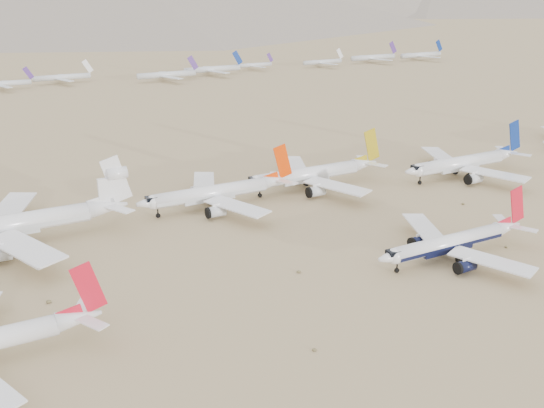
# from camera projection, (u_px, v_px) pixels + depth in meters

# --- Properties ---
(ground) EXTENTS (7000.00, 7000.00, 0.00)m
(ground) POSITION_uv_depth(u_px,v_px,m) (438.00, 270.00, 145.04)
(ground) COLOR #967F57
(ground) RESTS_ON ground
(main_airliner) EXTENTS (44.61, 43.57, 15.74)m
(main_airliner) POSITION_uv_depth(u_px,v_px,m) (454.00, 242.00, 150.02)
(main_airliner) COLOR white
(main_airliner) RESTS_ON ground
(row2_navy_widebody) EXTENTS (50.41, 49.30, 17.93)m
(row2_navy_widebody) POSITION_uv_depth(u_px,v_px,m) (465.00, 163.00, 212.88)
(row2_navy_widebody) COLOR white
(row2_navy_widebody) RESTS_ON ground
(row2_gold_tail) EXTENTS (50.30, 49.19, 17.91)m
(row2_gold_tail) POSITION_uv_depth(u_px,v_px,m) (313.00, 174.00, 200.66)
(row2_gold_tail) COLOR white
(row2_gold_tail) RESTS_ON ground
(row2_orange_tail) EXTENTS (48.20, 47.15, 17.19)m
(row2_orange_tail) POSITION_uv_depth(u_px,v_px,m) (217.00, 192.00, 183.69)
(row2_orange_tail) COLOR white
(row2_orange_tail) RESTS_ON ground
(row2_white_trijet) EXTENTS (58.58, 57.25, 20.76)m
(row2_white_trijet) POSITION_uv_depth(u_px,v_px,m) (17.00, 223.00, 157.13)
(row2_white_trijet) COLOR white
(row2_white_trijet) RESTS_ON ground
(distant_storage_row) EXTENTS (563.69, 61.27, 14.89)m
(distant_storage_row) POSITION_uv_depth(u_px,v_px,m) (124.00, 75.00, 413.97)
(distant_storage_row) COLOR silver
(distant_storage_row) RESTS_ON ground
(desert_scrub) EXTENTS (247.37, 121.67, 0.63)m
(desert_scrub) POSITION_uv_depth(u_px,v_px,m) (490.00, 334.00, 118.11)
(desert_scrub) COLOR brown
(desert_scrub) RESTS_ON ground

